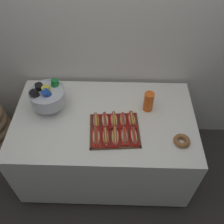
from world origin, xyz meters
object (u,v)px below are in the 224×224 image
buffet_table (105,142)px  hot_dog_0 (96,137)px  hot_dog_1 (106,137)px  punch_bowl (48,96)px  hot_dog_7 (114,121)px  serving_tray (115,131)px  hot_dog_5 (96,121)px  hot_dog_2 (115,137)px  hot_dog_8 (123,120)px  hot_dog_3 (125,136)px  cup_stack (149,102)px  hot_dog_4 (134,136)px  donut (182,141)px  hot_dog_9 (132,120)px  hot_dog_6 (105,121)px

buffet_table → hot_dog_0: (-0.05, -0.23, 0.40)m
hot_dog_1 → punch_bowl: size_ratio=0.59×
punch_bowl → hot_dog_7: bearing=-15.7°
serving_tray → hot_dog_7: hot_dog_7 is taller
hot_dog_1 → hot_dog_5: size_ratio=1.11×
hot_dog_0 → hot_dog_2: hot_dog_0 is taller
hot_dog_1 → hot_dog_8: bearing=52.1°
hot_dog_2 → hot_dog_3: size_ratio=1.16×
buffet_table → cup_stack: bearing=17.3°
hot_dog_4 → donut: hot_dog_4 is taller
serving_tray → hot_dog_1: (-0.07, -0.09, 0.03)m
hot_dog_0 → hot_dog_3: bearing=4.4°
hot_dog_1 → donut: bearing=-0.8°
hot_dog_5 → hot_dog_1: bearing=-61.2°
hot_dog_3 → donut: hot_dog_3 is taller
hot_dog_0 → hot_dog_1: 0.08m
hot_dog_1 → hot_dog_9: hot_dog_9 is taller
hot_dog_4 → hot_dog_5: size_ratio=1.09×
cup_stack → hot_dog_0: bearing=-140.9°
donut → hot_dog_0: bearing=179.8°
serving_tray → punch_bowl: 0.64m
punch_bowl → hot_dog_6: bearing=-18.5°
hot_dog_2 → serving_tray: bearing=94.4°
hot_dog_4 → donut: 0.38m
hot_dog_1 → hot_dog_9: (0.21, 0.18, 0.00)m
hot_dog_4 → hot_dog_7: hot_dog_7 is taller
hot_dog_2 → hot_dog_7: bearing=94.4°
hot_dog_8 → cup_stack: size_ratio=0.87×
hot_dog_7 → hot_dog_9: 0.15m
punch_bowl → hot_dog_2: bearing=-29.2°
hot_dog_2 → cup_stack: size_ratio=1.00×
hot_dog_6 → hot_dog_8: size_ratio=1.05×
hot_dog_9 → donut: bearing=-25.9°
hot_dog_8 → cup_stack: cup_stack is taller
buffet_table → hot_dog_9: hot_dog_9 is taller
buffet_table → hot_dog_4: (0.25, -0.21, 0.40)m
buffet_table → punch_bowl: (-0.48, 0.10, 0.51)m
serving_tray → punch_bowl: bearing=157.2°
hot_dog_2 → hot_dog_4: 0.15m
hot_dog_4 → hot_dog_5: 0.34m
hot_dog_2 → hot_dog_3: (0.07, 0.01, 0.00)m
serving_tray → hot_dog_3: hot_dog_3 is taller
hot_dog_5 → hot_dog_7: bearing=4.4°
hot_dog_0 → hot_dog_7: 0.22m
hot_dog_5 → hot_dog_6: hot_dog_6 is taller
hot_dog_0 → donut: hot_dog_0 is taller
serving_tray → punch_bowl: punch_bowl is taller
serving_tray → hot_dog_4: (0.16, -0.07, 0.03)m
hot_dog_5 → hot_dog_8: same height
hot_dog_1 → hot_dog_4: bearing=4.4°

